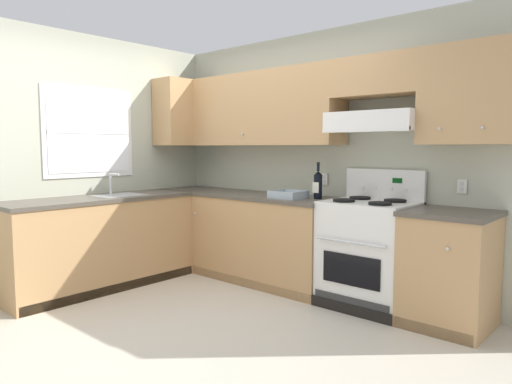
# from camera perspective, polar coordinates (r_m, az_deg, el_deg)

# --- Properties ---
(ground_plane) EXTENTS (7.04, 7.04, 0.00)m
(ground_plane) POSITION_cam_1_polar(r_m,az_deg,el_deg) (4.11, -9.03, -14.52)
(ground_plane) COLOR beige
(wall_back) EXTENTS (4.68, 0.57, 2.55)m
(wall_back) POSITION_cam_1_polar(r_m,az_deg,el_deg) (4.75, 8.34, 6.34)
(wall_back) COLOR #B7BAA3
(wall_back) RESTS_ON ground_plane
(wall_left) EXTENTS (0.47, 4.00, 2.55)m
(wall_left) POSITION_cam_1_polar(r_m,az_deg,el_deg) (5.31, -18.33, 4.55)
(wall_left) COLOR #B7BAA3
(wall_left) RESTS_ON ground_plane
(counter_back_run) EXTENTS (3.60, 0.65, 0.91)m
(counter_back_run) POSITION_cam_1_polar(r_m,az_deg,el_deg) (4.82, 2.81, -5.93)
(counter_back_run) COLOR tan
(counter_back_run) RESTS_ON ground_plane
(counter_left_run) EXTENTS (0.63, 1.91, 1.13)m
(counter_left_run) POSITION_cam_1_polar(r_m,az_deg,el_deg) (4.99, -18.27, -5.71)
(counter_left_run) COLOR tan
(counter_left_run) RESTS_ON ground_plane
(stove) EXTENTS (0.76, 0.62, 1.20)m
(stove) POSITION_cam_1_polar(r_m,az_deg,el_deg) (4.28, 13.42, -7.14)
(stove) COLOR white
(stove) RESTS_ON ground_plane
(wine_bottle) EXTENTS (0.08, 0.08, 0.35)m
(wine_bottle) POSITION_cam_1_polar(r_m,az_deg,el_deg) (4.52, 7.49, 0.94)
(wine_bottle) COLOR black
(wine_bottle) RESTS_ON counter_back_run
(bowl) EXTENTS (0.31, 0.27, 0.07)m
(bowl) POSITION_cam_1_polar(r_m,az_deg,el_deg) (4.56, 3.91, -0.44)
(bowl) COLOR #9EADB7
(bowl) RESTS_ON counter_back_run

